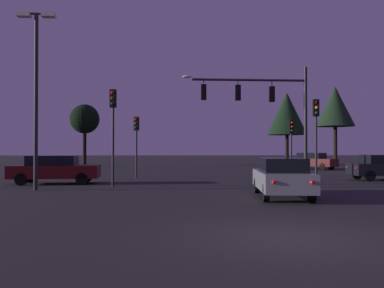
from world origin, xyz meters
TOP-DOWN VIEW (x-y plane):
  - ground_plane at (0.00, 24.50)m, footprint 168.00×168.00m
  - traffic_signal_mast_arm at (2.85, 14.48)m, footprint 7.34×0.47m
  - traffic_light_corner_left at (-4.94, 17.67)m, footprint 0.35×0.38m
  - traffic_light_corner_right at (5.58, 18.55)m, footprint 0.35×0.38m
  - traffic_light_median at (5.09, 12.38)m, footprint 0.32×0.36m
  - traffic_light_far_side at (-5.48, 11.51)m, footprint 0.32×0.36m
  - car_nearside_lane at (1.73, 6.82)m, footprint 2.20×4.55m
  - car_crossing_left at (10.07, 14.78)m, footprint 4.11×1.86m
  - car_crossing_right at (-8.84, 13.18)m, footprint 4.77×2.22m
  - car_far_lane at (10.12, 27.25)m, footprint 4.00×4.19m
  - parking_lot_lamp_post at (-8.70, 9.89)m, footprint 1.70×0.36m
  - tree_behind_sign at (10.27, 36.04)m, footprint 4.47×4.47m
  - tree_left_far at (14.25, 32.16)m, footprint 3.91×3.91m
  - tree_center_horizon at (-12.64, 36.65)m, footprint 3.30×3.30m

SIDE VIEW (x-z plane):
  - ground_plane at x=0.00m, z-range 0.00..0.00m
  - car_far_lane at x=10.12m, z-range 0.03..1.55m
  - car_crossing_left at x=10.07m, z-range 0.03..1.55m
  - car_nearside_lane at x=1.73m, z-range 0.04..1.56m
  - car_crossing_right at x=-8.84m, z-range 0.04..1.56m
  - traffic_light_corner_right at x=5.58m, z-range 0.82..4.67m
  - traffic_light_corner_left at x=-4.94m, z-range 0.84..4.82m
  - traffic_light_median at x=5.09m, z-range 0.93..5.44m
  - traffic_light_far_side at x=-5.48m, z-range 0.98..5.82m
  - traffic_signal_mast_arm at x=2.85m, z-range 1.26..7.93m
  - parking_lot_lamp_post at x=-8.70m, z-range 1.07..9.15m
  - tree_center_horizon at x=-12.64m, z-range 1.75..8.67m
  - tree_behind_sign at x=10.27m, z-range 1.72..10.03m
  - tree_left_far at x=14.25m, z-range 2.08..10.48m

